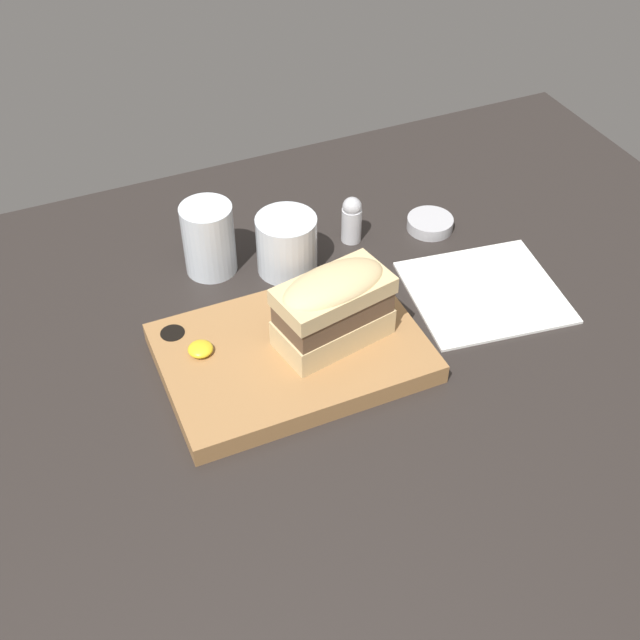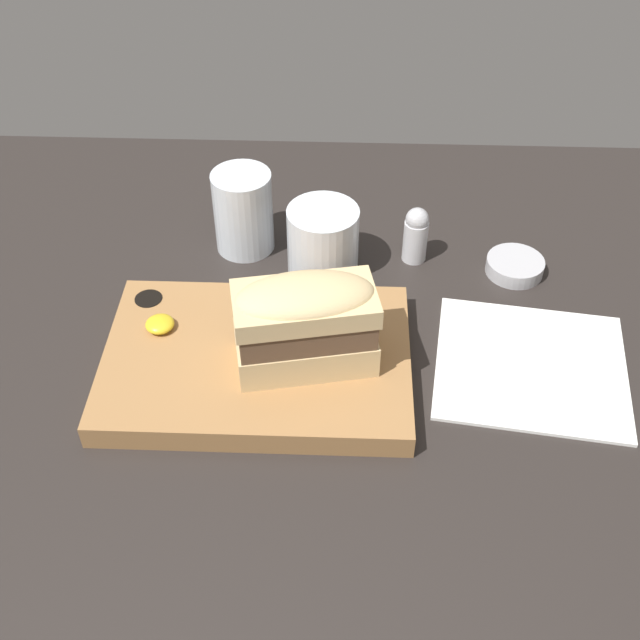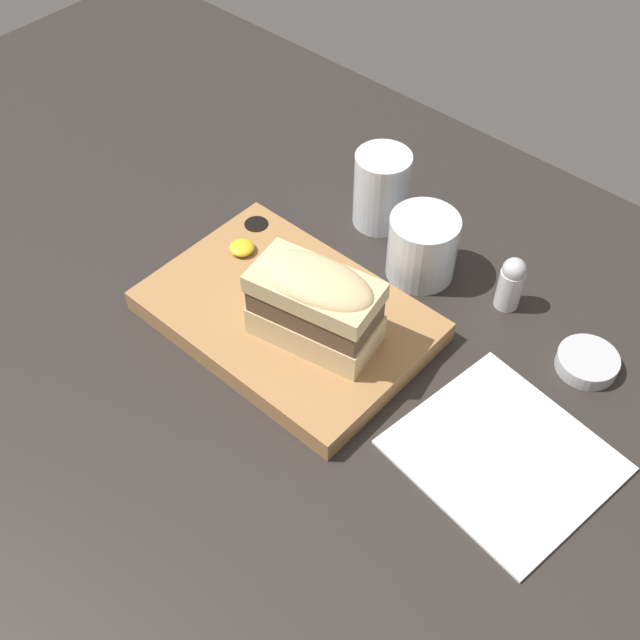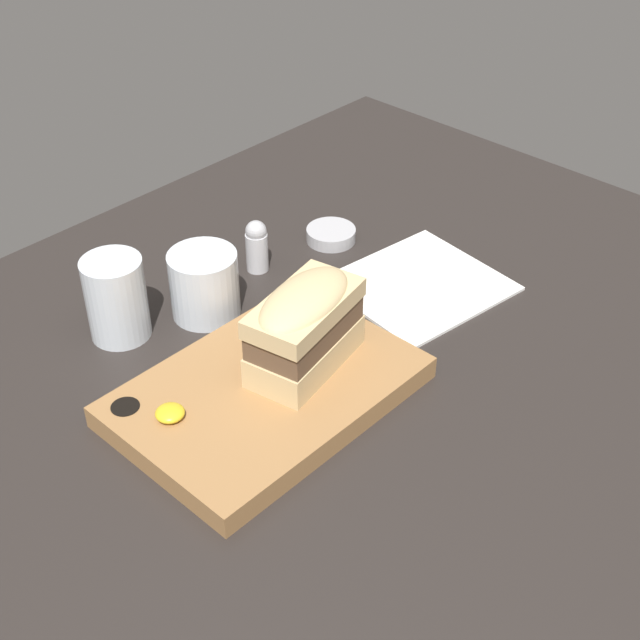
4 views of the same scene
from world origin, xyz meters
TOP-DOWN VIEW (x-y plane):
  - dining_table at (0.00, 0.00)cm, footprint 150.17×95.54cm
  - serving_board at (5.41, 1.70)cm, footprint 31.19×21.49cm
  - sandwich at (10.52, 0.78)cm, footprint 14.70×9.51cm
  - mustard_dollop at (-4.91, 4.78)cm, footprint 3.02×3.02cm
  - water_glass at (2.01, 22.71)cm, footprint 7.08×7.08cm
  - wine_glass at (11.63, 18.55)cm, footprint 8.31×8.31cm
  - napkin at (33.85, 3.11)cm, footprint 21.78×20.46cm
  - salt_shaker at (22.52, 20.99)cm, footprint 2.89×2.89cm
  - condiment_dish at (34.28, 18.81)cm, footprint 6.75×6.75cm

SIDE VIEW (x-z plane):
  - dining_table at x=0.00cm, z-range 0.00..2.00cm
  - napkin at x=33.85cm, z-range 2.00..2.40cm
  - condiment_dish at x=34.28cm, z-range 2.00..3.77cm
  - serving_board at x=5.41cm, z-range 1.97..4.70cm
  - mustard_dollop at x=-4.91cm, z-range 4.67..5.87cm
  - salt_shaker at x=22.52cm, z-range 2.06..9.19cm
  - wine_glass at x=11.63cm, z-range 1.62..9.91cm
  - water_glass at x=2.01cm, z-range 1.33..11.48cm
  - sandwich at x=10.52cm, z-range 5.05..15.05cm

